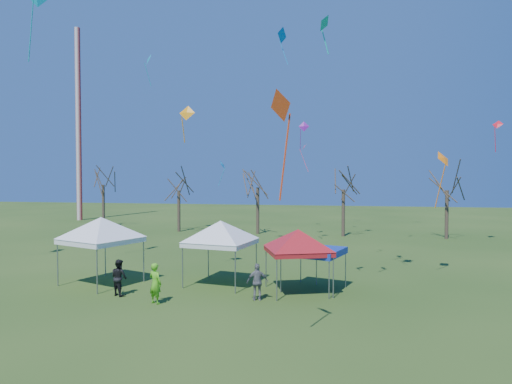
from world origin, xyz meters
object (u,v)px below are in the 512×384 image
person_green (155,283)px  tree_1 (179,176)px  tree_2 (258,171)px  person_grey (257,282)px  tent_white_mid (221,225)px  radio_mast (78,124)px  tent_white_west (101,222)px  tent_blue (314,252)px  tree_4 (447,173)px  tree_0 (103,170)px  tent_red (298,233)px  person_dark (119,277)px  tree_3 (344,173)px

person_green → tree_1: bearing=-49.6°
tree_2 → person_grey: bearing=-79.3°
tent_white_mid → radio_mast: bearing=131.8°
tree_1 → person_green: 27.49m
tree_2 → tent_white_west: (-4.27, -22.42, -2.96)m
tent_white_mid → tent_blue: size_ratio=1.30×
person_grey → tree_2: bearing=-94.8°
tree_2 → tree_4: tree_2 is taller
tree_4 → tent_white_mid: bearing=-126.9°
tree_0 → person_green: 34.41m
tent_red → tent_white_west: bearing=-178.9°
tent_white_west → person_grey: 9.27m
person_dark → tent_red: bearing=-138.6°
tree_2 → person_green: 25.98m
person_green → tree_3: bearing=-86.2°
tree_3 → tent_white_west: size_ratio=1.81×
radio_mast → tree_4: (43.36, -10.00, -6.44)m
radio_mast → person_grey: 46.65m
person_dark → person_grey: (6.73, 0.41, -0.02)m
tree_1 → tent_blue: bearing=-54.9°
tree_0 → tent_red: tree_0 is taller
person_grey → tent_red: bearing=-148.9°
tree_3 → person_dark: bearing=-113.8°
tree_1 → person_grey: 27.94m
radio_mast → tent_white_mid: (27.65, -30.94, -9.33)m
tree_4 → person_green: (-17.64, -25.05, -5.13)m
tree_0 → tree_4: size_ratio=1.07×
tree_2 → person_dark: 25.11m
tree_4 → person_grey: bearing=-119.2°
tent_white_west → person_dark: size_ratio=2.50×
tree_4 → tent_white_mid: size_ratio=1.79×
tree_2 → tent_red: 23.31m
tent_white_west → tent_red: 10.50m
tent_blue → person_grey: size_ratio=1.98×
tree_0 → person_grey: bearing=-49.6°
tent_white_mid → person_green: size_ratio=2.38×
tree_1 → tree_2: size_ratio=0.92×
tent_white_mid → tent_red: size_ratio=1.14×
tree_0 → person_green: bearing=-56.9°
tree_4 → tree_3: bearing=179.7°
tent_blue → person_green: tent_blue is taller
tree_3 → tent_white_mid: size_ratio=1.80×
tent_red → person_grey: (-1.70, -1.80, -2.08)m
person_dark → tent_blue: bearing=-136.0°
tree_1 → tent_white_west: (4.13, -22.69, -2.46)m
tree_2 → tent_white_west: 23.01m
person_dark → person_grey: 6.74m
person_green → person_dark: bearing=-1.5°
tent_blue → tree_2: bearing=107.9°
person_green → person_dark: person_green is taller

